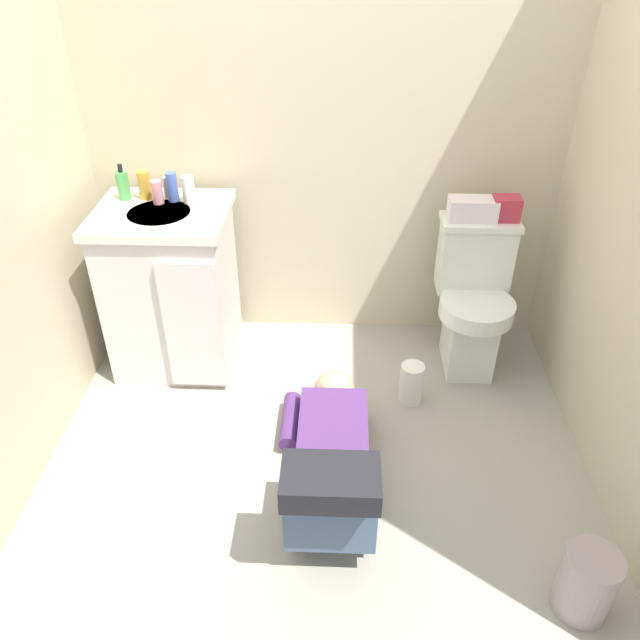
# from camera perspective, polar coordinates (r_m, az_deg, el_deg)

# --- Properties ---
(ground_plane) EXTENTS (2.76, 2.94, 0.04)m
(ground_plane) POSITION_cam_1_polar(r_m,az_deg,el_deg) (2.75, -0.34, -12.25)
(ground_plane) COLOR #9D9988
(wall_back) EXTENTS (2.42, 0.08, 2.40)m
(wall_back) POSITION_cam_1_polar(r_m,az_deg,el_deg) (3.00, 0.45, 19.32)
(wall_back) COLOR beige
(wall_back) RESTS_ON ground_plane
(toilet) EXTENTS (0.36, 0.46, 0.75)m
(toilet) POSITION_cam_1_polar(r_m,az_deg,el_deg) (3.09, 13.84, 1.82)
(toilet) COLOR silver
(toilet) RESTS_ON ground_plane
(vanity_cabinet) EXTENTS (0.60, 0.53, 0.82)m
(vanity_cabinet) POSITION_cam_1_polar(r_m,az_deg,el_deg) (3.08, -13.40, 2.87)
(vanity_cabinet) COLOR silver
(vanity_cabinet) RESTS_ON ground_plane
(faucet) EXTENTS (0.02, 0.02, 0.10)m
(faucet) POSITION_cam_1_polar(r_m,az_deg,el_deg) (3.00, -13.95, 11.70)
(faucet) COLOR silver
(faucet) RESTS_ON vanity_cabinet
(person_plumber) EXTENTS (0.39, 1.06, 0.52)m
(person_plumber) POSITION_cam_1_polar(r_m,az_deg,el_deg) (2.45, 0.99, -12.84)
(person_plumber) COLOR #512D6B
(person_plumber) RESTS_ON ground_plane
(tissue_box) EXTENTS (0.22, 0.11, 0.10)m
(tissue_box) POSITION_cam_1_polar(r_m,az_deg,el_deg) (2.96, 13.83, 9.88)
(tissue_box) COLOR silver
(tissue_box) RESTS_ON toilet
(toiletry_bag) EXTENTS (0.12, 0.09, 0.11)m
(toiletry_bag) POSITION_cam_1_polar(r_m,az_deg,el_deg) (2.99, 16.70, 9.79)
(toiletry_bag) COLOR #B22D3F
(toiletry_bag) RESTS_ON toilet
(soap_dispenser) EXTENTS (0.06, 0.06, 0.17)m
(soap_dispenser) POSITION_cam_1_polar(r_m,az_deg,el_deg) (3.04, -17.62, 11.72)
(soap_dispenser) COLOR #4BA150
(soap_dispenser) RESTS_ON vanity_cabinet
(bottle_amber) EXTENTS (0.06, 0.06, 0.13)m
(bottle_amber) POSITION_cam_1_polar(r_m,az_deg,el_deg) (3.02, -15.80, 11.83)
(bottle_amber) COLOR gold
(bottle_amber) RESTS_ON vanity_cabinet
(bottle_pink) EXTENTS (0.05, 0.05, 0.11)m
(bottle_pink) POSITION_cam_1_polar(r_m,az_deg,el_deg) (2.96, -14.70, 11.27)
(bottle_pink) COLOR pink
(bottle_pink) RESTS_ON vanity_cabinet
(bottle_blue) EXTENTS (0.05, 0.05, 0.13)m
(bottle_blue) POSITION_cam_1_polar(r_m,az_deg,el_deg) (2.96, -13.40, 11.80)
(bottle_blue) COLOR #4461B9
(bottle_blue) RESTS_ON vanity_cabinet
(bottle_white) EXTENTS (0.06, 0.06, 0.12)m
(bottle_white) POSITION_cam_1_polar(r_m,az_deg,el_deg) (2.93, -11.99, 11.64)
(bottle_white) COLOR white
(bottle_white) RESTS_ON vanity_cabinet
(trash_can) EXTENTS (0.18, 0.18, 0.26)m
(trash_can) POSITION_cam_1_polar(r_m,az_deg,el_deg) (2.36, 23.25, -21.28)
(trash_can) COLOR gray
(trash_can) RESTS_ON ground_plane
(paper_towel_roll) EXTENTS (0.11, 0.11, 0.20)m
(paper_towel_roll) POSITION_cam_1_polar(r_m,az_deg,el_deg) (2.94, 8.39, -5.76)
(paper_towel_roll) COLOR white
(paper_towel_roll) RESTS_ON ground_plane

